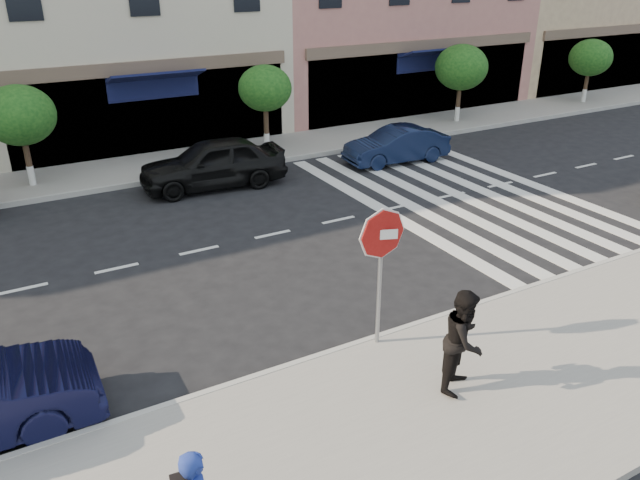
{
  "coord_description": "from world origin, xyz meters",
  "views": [
    {
      "loc": [
        -6.18,
        -9.56,
        6.59
      ],
      "look_at": [
        -0.6,
        0.4,
        1.4
      ],
      "focal_mm": 35.0,
      "sensor_mm": 36.0,
      "label": 1
    }
  ],
  "objects_px": {
    "walker": "(464,340)",
    "stop_sign": "(382,248)",
    "car_far_right": "(396,145)",
    "car_far_mid": "(213,163)"
  },
  "relations": [
    {
      "from": "walker",
      "to": "stop_sign",
      "type": "bearing_deg",
      "value": 72.29
    },
    {
      "from": "walker",
      "to": "car_far_mid",
      "type": "relative_size",
      "value": 0.39
    },
    {
      "from": "walker",
      "to": "car_far_right",
      "type": "bearing_deg",
      "value": 26.43
    },
    {
      "from": "stop_sign",
      "to": "walker",
      "type": "height_order",
      "value": "stop_sign"
    },
    {
      "from": "stop_sign",
      "to": "car_far_mid",
      "type": "bearing_deg",
      "value": 108.19
    },
    {
      "from": "car_far_right",
      "to": "car_far_mid",
      "type": "bearing_deg",
      "value": -92.17
    },
    {
      "from": "stop_sign",
      "to": "car_far_right",
      "type": "relative_size",
      "value": 0.71
    },
    {
      "from": "walker",
      "to": "car_far_mid",
      "type": "height_order",
      "value": "walker"
    },
    {
      "from": "walker",
      "to": "car_far_mid",
      "type": "distance_m",
      "value": 11.68
    },
    {
      "from": "stop_sign",
      "to": "car_far_right",
      "type": "height_order",
      "value": "stop_sign"
    }
  ]
}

